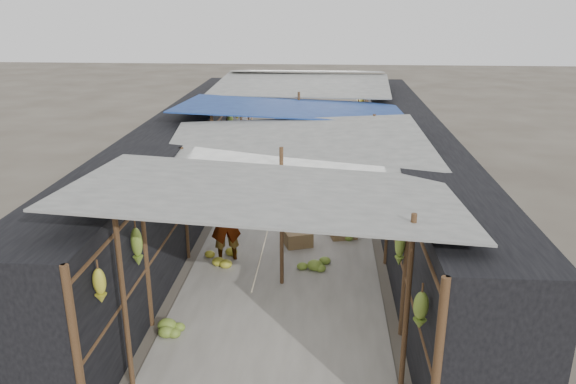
% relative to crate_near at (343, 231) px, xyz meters
% --- Properties ---
extents(aisle_slab, '(3.60, 16.00, 0.02)m').
position_rel_crate_near_xyz_m(aisle_slab, '(-1.17, 1.29, -0.15)').
color(aisle_slab, '#9E998E').
rests_on(aisle_slab, ground).
extents(stall_left, '(1.40, 15.00, 2.30)m').
position_rel_crate_near_xyz_m(stall_left, '(-3.87, 1.29, 0.99)').
color(stall_left, black).
rests_on(stall_left, ground).
extents(stall_right, '(1.40, 15.00, 2.30)m').
position_rel_crate_near_xyz_m(stall_right, '(1.53, 1.29, 0.99)').
color(stall_right, black).
rests_on(stall_right, ground).
extents(crate_near, '(0.64, 0.56, 0.33)m').
position_rel_crate_near_xyz_m(crate_near, '(0.00, 0.00, 0.00)').
color(crate_near, '#98774D').
rests_on(crate_near, ground).
extents(crate_mid, '(0.66, 0.60, 0.33)m').
position_rel_crate_near_xyz_m(crate_mid, '(-0.96, -0.50, 0.00)').
color(crate_mid, '#98774D').
rests_on(crate_mid, ground).
extents(crate_back, '(0.48, 0.43, 0.25)m').
position_rel_crate_near_xyz_m(crate_back, '(-2.33, 4.03, -0.04)').
color(crate_back, '#98774D').
rests_on(crate_back, ground).
extents(black_basin, '(0.61, 0.61, 0.18)m').
position_rel_crate_near_xyz_m(black_basin, '(-0.25, 0.39, -0.07)').
color(black_basin, black).
rests_on(black_basin, ground).
extents(vendor_elderly, '(0.70, 0.57, 1.65)m').
position_rel_crate_near_xyz_m(vendor_elderly, '(-2.36, -1.27, 0.66)').
color(vendor_elderly, white).
rests_on(vendor_elderly, ground).
extents(shopper_blue, '(0.80, 0.69, 1.43)m').
position_rel_crate_near_xyz_m(shopper_blue, '(-1.81, 3.44, 0.55)').
color(shopper_blue, '#1C468D').
rests_on(shopper_blue, ground).
extents(vendor_seated, '(0.45, 0.63, 0.89)m').
position_rel_crate_near_xyz_m(vendor_seated, '(-0.30, 2.95, 0.28)').
color(vendor_seated, '#535048').
rests_on(vendor_seated, ground).
extents(market_canopy, '(5.62, 15.20, 2.77)m').
position_rel_crate_near_xyz_m(market_canopy, '(-1.15, 1.63, 2.24)').
color(market_canopy, brown).
rests_on(market_canopy, ground).
extents(hanging_bananas, '(3.95, 14.15, 0.84)m').
position_rel_crate_near_xyz_m(hanging_bananas, '(-1.34, 1.15, 1.52)').
color(hanging_bananas, gold).
rests_on(hanging_bananas, ground).
extents(floor_bananas, '(3.72, 9.13, 0.36)m').
position_rel_crate_near_xyz_m(floor_bananas, '(-0.95, 0.62, -0.01)').
color(floor_bananas, gold).
rests_on(floor_bananas, ground).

